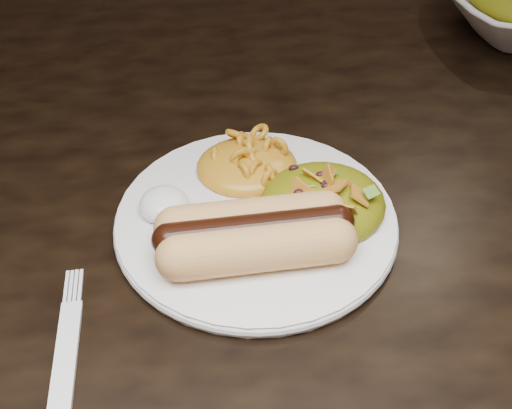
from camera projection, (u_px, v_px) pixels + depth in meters
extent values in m
cube|color=black|center=(192.00, 185.00, 0.58)|extent=(1.60, 0.90, 0.04)
cylinder|color=white|center=(256.00, 219.00, 0.51)|extent=(0.27, 0.27, 0.01)
cylinder|color=#EFA060|center=(258.00, 249.00, 0.45)|extent=(0.12, 0.04, 0.04)
cylinder|color=#EFA060|center=(252.00, 220.00, 0.47)|extent=(0.12, 0.04, 0.04)
cylinder|color=#361408|center=(255.00, 231.00, 0.46)|extent=(0.13, 0.03, 0.03)
ellipsoid|color=orange|center=(247.00, 154.00, 0.53)|extent=(0.09, 0.09, 0.04)
ellipsoid|color=white|center=(164.00, 200.00, 0.49)|extent=(0.05, 0.05, 0.03)
ellipsoid|color=#AD5705|center=(324.00, 197.00, 0.50)|extent=(0.11, 0.10, 0.04)
cube|color=white|center=(65.00, 361.00, 0.41)|extent=(0.02, 0.15, 0.00)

